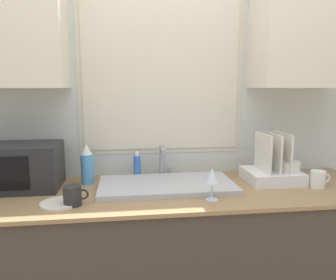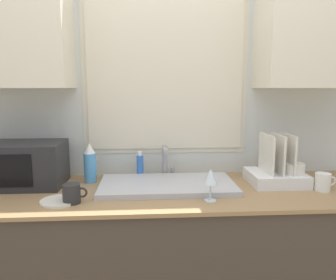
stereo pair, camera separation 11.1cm
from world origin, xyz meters
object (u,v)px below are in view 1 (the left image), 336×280
object	(u,v)px
mug_near_sink	(73,196)
wine_glass	(212,177)
microwave	(13,167)
faucet	(163,159)
dish_rack	(274,170)
spray_bottle	(87,165)
soap_bottle	(137,166)

from	to	relation	value
mug_near_sink	wine_glass	size ratio (longest dim) A/B	0.73
microwave	faucet	bearing A→B (deg)	7.79
dish_rack	mug_near_sink	xyz separation A→B (m)	(-1.12, -0.25, -0.02)
spray_bottle	dish_rack	bearing A→B (deg)	-5.93
soap_bottle	mug_near_sink	bearing A→B (deg)	-126.72
microwave	soap_bottle	bearing A→B (deg)	10.12
dish_rack	soap_bottle	world-z (taller)	dish_rack
microwave	mug_near_sink	distance (m)	0.48
microwave	wine_glass	distance (m)	1.08
mug_near_sink	wine_glass	xyz separation A→B (m)	(0.67, -0.01, 0.07)
spray_bottle	wine_glass	size ratio (longest dim) A/B	1.43
microwave	mug_near_sink	size ratio (longest dim) A/B	4.15
microwave	dish_rack	size ratio (longest dim) A/B	1.61
dish_rack	spray_bottle	size ratio (longest dim) A/B	1.32
spray_bottle	soap_bottle	xyz separation A→B (m)	(0.29, 0.07, -0.04)
dish_rack	spray_bottle	xyz separation A→B (m)	(-1.09, 0.11, 0.04)
spray_bottle	soap_bottle	distance (m)	0.30
microwave	spray_bottle	world-z (taller)	microwave
microwave	spray_bottle	size ratio (longest dim) A/B	2.12
microwave	mug_near_sink	xyz separation A→B (m)	(0.36, -0.31, -0.08)
soap_bottle	mug_near_sink	world-z (taller)	soap_bottle
faucet	microwave	bearing A→B (deg)	-172.21
faucet	wine_glass	size ratio (longest dim) A/B	1.23
soap_bottle	mug_near_sink	xyz separation A→B (m)	(-0.32, -0.43, -0.03)
soap_bottle	wine_glass	size ratio (longest dim) A/B	1.02
faucet	spray_bottle	bearing A→B (deg)	-171.80
microwave	wine_glass	xyz separation A→B (m)	(1.03, -0.32, -0.01)
dish_rack	soap_bottle	bearing A→B (deg)	166.96
faucet	soap_bottle	world-z (taller)	faucet
dish_rack	spray_bottle	world-z (taller)	dish_rack
spray_bottle	wine_glass	bearing A→B (deg)	-30.11
dish_rack	mug_near_sink	size ratio (longest dim) A/B	2.58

